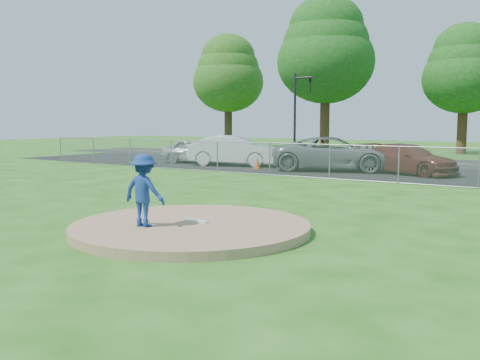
% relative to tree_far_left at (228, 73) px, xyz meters
% --- Properties ---
extents(ground, '(120.00, 120.00, 0.00)m').
position_rel_tree_far_left_xyz_m(ground, '(22.00, -23.00, -7.06)').
color(ground, '#1D5312').
rests_on(ground, ground).
extents(pitchers_mound, '(5.40, 5.40, 0.20)m').
position_rel_tree_far_left_xyz_m(pitchers_mound, '(22.00, -33.00, -6.96)').
color(pitchers_mound, '#957051').
rests_on(pitchers_mound, ground).
extents(pitching_rubber, '(0.60, 0.15, 0.04)m').
position_rel_tree_far_left_xyz_m(pitching_rubber, '(22.00, -32.80, -6.84)').
color(pitching_rubber, white).
rests_on(pitching_rubber, pitchers_mound).
extents(chain_link_fence, '(40.00, 0.06, 1.50)m').
position_rel_tree_far_left_xyz_m(chain_link_fence, '(22.00, -21.00, -6.31)').
color(chain_link_fence, gray).
rests_on(chain_link_fence, ground).
extents(parking_lot, '(50.00, 8.00, 0.01)m').
position_rel_tree_far_left_xyz_m(parking_lot, '(22.00, -16.50, -7.05)').
color(parking_lot, black).
rests_on(parking_lot, ground).
extents(street, '(60.00, 7.00, 0.01)m').
position_rel_tree_far_left_xyz_m(street, '(22.00, -9.00, -7.06)').
color(street, black).
rests_on(street, ground).
extents(tree_far_left, '(6.72, 6.72, 10.74)m').
position_rel_tree_far_left_xyz_m(tree_far_left, '(0.00, 0.00, 0.00)').
color(tree_far_left, '#362413').
rests_on(tree_far_left, ground).
extents(tree_left, '(7.84, 7.84, 12.53)m').
position_rel_tree_far_left_xyz_m(tree_left, '(11.00, -2.00, 1.18)').
color(tree_left, '#3A2515').
rests_on(tree_left, ground).
extents(tree_center, '(6.16, 6.16, 9.84)m').
position_rel_tree_far_left_xyz_m(tree_center, '(21.00, 1.00, -0.59)').
color(tree_center, '#3C2516').
rests_on(tree_center, ground).
extents(traffic_signal_left, '(1.28, 0.20, 5.60)m').
position_rel_tree_far_left_xyz_m(traffic_signal_left, '(13.24, -11.00, -3.70)').
color(traffic_signal_left, black).
rests_on(traffic_signal_left, ground).
extents(pitcher, '(1.07, 0.67, 1.59)m').
position_rel_tree_far_left_xyz_m(pitcher, '(21.38, -33.85, -6.07)').
color(pitcher, navy).
rests_on(pitcher, pitchers_mound).
extents(traffic_cone, '(0.32, 0.32, 0.61)m').
position_rel_tree_far_left_xyz_m(traffic_cone, '(14.80, -18.53, -6.74)').
color(traffic_cone, '#D84C0B').
rests_on(traffic_cone, parking_lot).
extents(parked_car_silver, '(4.51, 2.48, 1.45)m').
position_rel_tree_far_left_xyz_m(parked_car_silver, '(9.64, -17.13, -6.32)').
color(parked_car_silver, '#B9B9BE').
rests_on(parked_car_silver, parking_lot).
extents(parked_car_white, '(5.43, 3.13, 1.69)m').
position_rel_tree_far_left_xyz_m(parked_car_white, '(12.64, -17.51, -6.20)').
color(parked_car_white, white).
rests_on(parked_car_white, parking_lot).
extents(parked_car_gray, '(6.75, 4.82, 1.71)m').
position_rel_tree_far_left_xyz_m(parked_car_gray, '(18.55, -17.23, -6.20)').
color(parked_car_gray, slate).
rests_on(parked_car_gray, parking_lot).
extents(parked_car_darkred, '(5.30, 3.45, 1.43)m').
position_rel_tree_far_left_xyz_m(parked_car_darkred, '(22.16, -16.94, -6.34)').
color(parked_car_darkred, maroon).
rests_on(parked_car_darkred, parking_lot).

